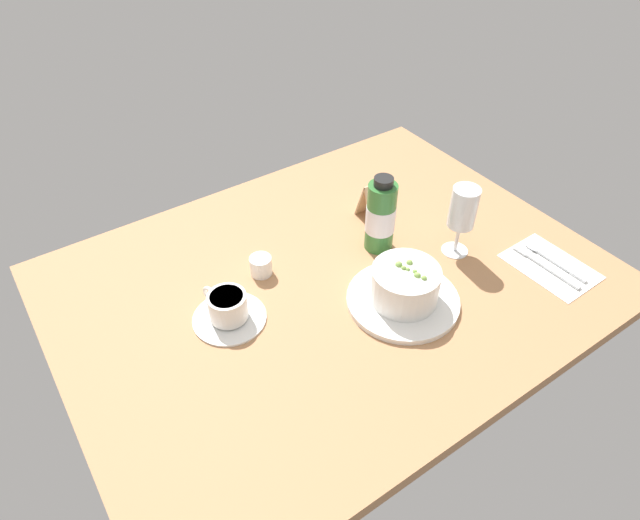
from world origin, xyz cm
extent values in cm
cube|color=#A8754C|center=(0.00, 0.00, -1.50)|extent=(110.00, 84.00, 3.00)
cylinder|color=white|center=(7.54, -13.58, 0.60)|extent=(22.43, 22.43, 1.20)
cylinder|color=white|center=(7.54, -13.58, 4.88)|extent=(13.40, 13.40, 7.36)
cylinder|color=beige|center=(7.54, -13.58, 7.76)|extent=(11.52, 11.52, 1.60)
sphere|color=#89B152|center=(8.52, -14.70, 8.66)|extent=(0.91, 0.91, 0.91)
sphere|color=#89B152|center=(7.84, -13.48, 8.66)|extent=(0.82, 0.82, 0.82)
sphere|color=#89B152|center=(9.37, -12.20, 8.66)|extent=(1.27, 1.27, 1.27)
sphere|color=#89B152|center=(7.29, -11.48, 8.66)|extent=(1.39, 1.39, 1.39)
sphere|color=#89B152|center=(7.43, -12.76, 8.66)|extent=(0.99, 0.99, 0.99)
sphere|color=#89B152|center=(8.20, -15.78, 8.66)|extent=(1.29, 1.29, 1.29)
sphere|color=#89B152|center=(8.73, -17.07, 8.66)|extent=(1.10, 1.10, 1.10)
sphere|color=#89B152|center=(8.71, -16.99, 8.66)|extent=(0.85, 0.85, 0.85)
cube|color=white|center=(40.58, -23.40, 0.15)|extent=(13.53, 18.65, 0.30)
cube|color=silver|center=(39.38, -24.40, 0.55)|extent=(1.61, 14.03, 0.50)
cube|color=silver|center=(39.38, -16.60, 0.55)|extent=(2.30, 3.66, 0.40)
cube|color=silver|center=(42.18, -24.40, 0.55)|extent=(1.38, 13.02, 0.50)
ellipsoid|color=silver|center=(42.18, -17.40, 0.60)|extent=(2.40, 4.00, 0.60)
cylinder|color=white|center=(-23.04, 1.90, 0.45)|extent=(14.28, 14.28, 0.90)
cylinder|color=white|center=(-23.04, 1.90, 3.58)|extent=(7.47, 7.47, 5.36)
cylinder|color=#361A11|center=(-23.04, 1.90, 5.76)|extent=(6.35, 6.35, 1.00)
torus|color=white|center=(-24.49, 6.40, 3.85)|extent=(1.87, 3.67, 3.60)
cylinder|color=white|center=(-11.41, 9.79, 2.09)|extent=(4.62, 4.62, 4.18)
cone|color=white|center=(-12.81, 8.26, 3.68)|extent=(2.70, 2.74, 2.32)
cylinder|color=white|center=(27.42, -8.02, 0.20)|extent=(5.83, 5.83, 0.40)
cylinder|color=white|center=(27.42, -8.02, 3.85)|extent=(0.80, 0.80, 6.90)
cylinder|color=white|center=(27.42, -8.02, 11.82)|extent=(5.77, 5.77, 9.05)
cylinder|color=#E9F0C2|center=(27.42, -8.02, 10.46)|extent=(4.74, 4.74, 5.43)
cylinder|color=#337233|center=(14.49, 2.84, 8.06)|extent=(6.28, 6.28, 16.11)
cylinder|color=white|center=(14.49, 2.84, 7.73)|extent=(6.41, 6.41, 6.12)
cylinder|color=black|center=(14.49, 2.84, 17.01)|extent=(4.08, 4.08, 1.80)
cube|color=tan|center=(19.83, 13.69, 4.61)|extent=(5.04, 3.37, 9.34)
cube|color=tan|center=(19.83, 10.70, 4.61)|extent=(5.04, 3.37, 9.34)
camera|label=1|loc=(-50.02, -68.47, 80.09)|focal=31.32mm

